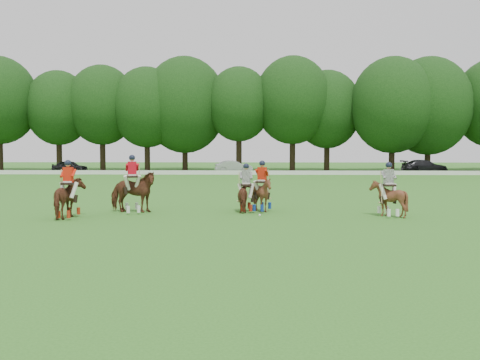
{
  "coord_description": "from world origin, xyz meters",
  "views": [
    {
      "loc": [
        2.4,
        -18.47,
        2.72
      ],
      "look_at": [
        1.62,
        4.2,
        1.4
      ],
      "focal_mm": 40.0,
      "sensor_mm": 36.0,
      "label": 1
    }
  ],
  "objects_px": {
    "polo_red_b": "(132,192)",
    "polo_stripe_a": "(246,195)",
    "car_right": "(425,166)",
    "polo_red_c": "(262,194)",
    "polo_red_a": "(69,197)",
    "car_mid": "(234,167)",
    "polo_stripe_b": "(388,197)",
    "car_left": "(70,167)",
    "polo_ball": "(260,215)"
  },
  "relations": [
    {
      "from": "polo_red_a",
      "to": "polo_stripe_b",
      "type": "xyz_separation_m",
      "value": [
        12.68,
        0.95,
        -0.05
      ]
    },
    {
      "from": "car_mid",
      "to": "polo_stripe_b",
      "type": "xyz_separation_m",
      "value": [
        8.08,
        -39.39,
        0.08
      ]
    },
    {
      "from": "car_left",
      "to": "car_right",
      "type": "relative_size",
      "value": 0.79
    },
    {
      "from": "polo_red_a",
      "to": "polo_red_c",
      "type": "bearing_deg",
      "value": 17.74
    },
    {
      "from": "car_mid",
      "to": "polo_stripe_a",
      "type": "xyz_separation_m",
      "value": [
        2.32,
        -37.99,
        0.04
      ]
    },
    {
      "from": "car_mid",
      "to": "polo_red_a",
      "type": "relative_size",
      "value": 1.85
    },
    {
      "from": "car_mid",
      "to": "car_right",
      "type": "distance_m",
      "value": 21.63
    },
    {
      "from": "car_left",
      "to": "polo_stripe_b",
      "type": "xyz_separation_m",
      "value": [
        27.03,
        -39.39,
        0.09
      ]
    },
    {
      "from": "polo_red_a",
      "to": "polo_stripe_a",
      "type": "relative_size",
      "value": 1.09
    },
    {
      "from": "car_right",
      "to": "polo_red_c",
      "type": "height_order",
      "value": "polo_red_c"
    },
    {
      "from": "polo_red_c",
      "to": "polo_ball",
      "type": "xyz_separation_m",
      "value": [
        -0.11,
        -1.55,
        -0.74
      ]
    },
    {
      "from": "polo_red_a",
      "to": "car_right",
      "type": "bearing_deg",
      "value": 56.97
    },
    {
      "from": "polo_ball",
      "to": "polo_stripe_b",
      "type": "bearing_deg",
      "value": 0.67
    },
    {
      "from": "car_mid",
      "to": "polo_red_c",
      "type": "bearing_deg",
      "value": 173.85
    },
    {
      "from": "car_left",
      "to": "polo_red_b",
      "type": "distance_m",
      "value": 41.84
    },
    {
      "from": "car_left",
      "to": "polo_red_a",
      "type": "bearing_deg",
      "value": -151.41
    },
    {
      "from": "polo_red_c",
      "to": "polo_ball",
      "type": "height_order",
      "value": "polo_red_c"
    },
    {
      "from": "car_mid",
      "to": "car_right",
      "type": "xyz_separation_m",
      "value": [
        21.63,
        0.0,
        0.05
      ]
    },
    {
      "from": "polo_stripe_a",
      "to": "polo_red_a",
      "type": "bearing_deg",
      "value": -161.23
    },
    {
      "from": "polo_red_c",
      "to": "polo_stripe_a",
      "type": "distance_m",
      "value": 0.7
    },
    {
      "from": "car_mid",
      "to": "polo_red_b",
      "type": "relative_size",
      "value": 1.72
    },
    {
      "from": "polo_red_c",
      "to": "polo_stripe_b",
      "type": "distance_m",
      "value": 5.28
    },
    {
      "from": "polo_red_b",
      "to": "polo_red_c",
      "type": "distance_m",
      "value": 5.56
    },
    {
      "from": "car_right",
      "to": "polo_stripe_b",
      "type": "relative_size",
      "value": 2.35
    },
    {
      "from": "car_mid",
      "to": "polo_red_c",
      "type": "height_order",
      "value": "polo_red_c"
    },
    {
      "from": "polo_red_b",
      "to": "polo_stripe_a",
      "type": "xyz_separation_m",
      "value": [
        4.84,
        0.48,
        -0.17
      ]
    },
    {
      "from": "polo_stripe_a",
      "to": "polo_stripe_b",
      "type": "height_order",
      "value": "polo_stripe_b"
    },
    {
      "from": "polo_red_b",
      "to": "polo_stripe_b",
      "type": "xyz_separation_m",
      "value": [
        10.6,
        -0.92,
        -0.13
      ]
    },
    {
      "from": "car_left",
      "to": "polo_stripe_b",
      "type": "height_order",
      "value": "polo_stripe_b"
    },
    {
      "from": "polo_red_b",
      "to": "polo_stripe_a",
      "type": "bearing_deg",
      "value": 5.67
    },
    {
      "from": "car_mid",
      "to": "polo_red_c",
      "type": "relative_size",
      "value": 1.91
    },
    {
      "from": "car_mid",
      "to": "polo_red_b",
      "type": "xyz_separation_m",
      "value": [
        -2.52,
        -38.47,
        0.21
      ]
    },
    {
      "from": "car_left",
      "to": "polo_stripe_a",
      "type": "height_order",
      "value": "polo_stripe_a"
    },
    {
      "from": "polo_red_a",
      "to": "polo_red_c",
      "type": "height_order",
      "value": "polo_red_a"
    },
    {
      "from": "car_left",
      "to": "polo_ball",
      "type": "xyz_separation_m",
      "value": [
        21.86,
        -39.45,
        -0.64
      ]
    },
    {
      "from": "car_mid",
      "to": "polo_stripe_b",
      "type": "bearing_deg",
      "value": -179.1
    },
    {
      "from": "polo_red_a",
      "to": "polo_stripe_a",
      "type": "xyz_separation_m",
      "value": [
        6.92,
        2.35,
        -0.09
      ]
    },
    {
      "from": "polo_stripe_a",
      "to": "polo_stripe_b",
      "type": "bearing_deg",
      "value": -13.7
    },
    {
      "from": "polo_red_a",
      "to": "polo_red_c",
      "type": "distance_m",
      "value": 7.99
    },
    {
      "from": "polo_red_b",
      "to": "polo_stripe_a",
      "type": "distance_m",
      "value": 4.87
    },
    {
      "from": "polo_red_a",
      "to": "polo_stripe_a",
      "type": "bearing_deg",
      "value": 18.77
    },
    {
      "from": "polo_ball",
      "to": "polo_stripe_a",
      "type": "bearing_deg",
      "value": 111.72
    },
    {
      "from": "polo_stripe_a",
      "to": "polo_ball",
      "type": "height_order",
      "value": "polo_stripe_a"
    },
    {
      "from": "polo_red_a",
      "to": "polo_stripe_a",
      "type": "distance_m",
      "value": 7.31
    },
    {
      "from": "polo_red_a",
      "to": "polo_red_b",
      "type": "bearing_deg",
      "value": 41.96
    },
    {
      "from": "polo_red_b",
      "to": "polo_stripe_a",
      "type": "height_order",
      "value": "polo_red_b"
    },
    {
      "from": "car_left",
      "to": "polo_red_a",
      "type": "distance_m",
      "value": 42.82
    },
    {
      "from": "car_right",
      "to": "car_left",
      "type": "bearing_deg",
      "value": 85.41
    },
    {
      "from": "polo_stripe_a",
      "to": "polo_red_b",
      "type": "bearing_deg",
      "value": -174.33
    },
    {
      "from": "polo_stripe_b",
      "to": "polo_ball",
      "type": "height_order",
      "value": "polo_stripe_b"
    }
  ]
}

